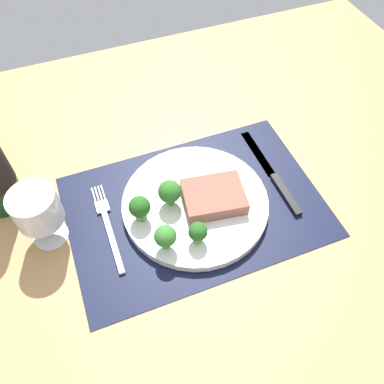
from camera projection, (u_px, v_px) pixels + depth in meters
ground_plane at (195, 211)px, 74.42cm from camera, size 140.00×110.00×3.00cm
placemat at (195, 206)px, 73.09cm from camera, size 46.53×31.68×0.30cm
plate at (195, 203)px, 72.33cm from camera, size 26.88×26.88×1.60cm
steak at (214, 197)px, 70.61cm from camera, size 12.03×10.04×2.64cm
broccoli_center at (170, 192)px, 68.73cm from camera, size 4.21×4.21×5.53cm
broccoli_near_fork at (140, 210)px, 66.73cm from camera, size 3.81×3.81×5.29cm
broccoli_back_left at (198, 232)px, 64.73cm from camera, size 3.31×3.31×4.44cm
broccoli_near_steak at (165, 237)px, 63.46cm from camera, size 3.77×3.77×5.29cm
fork at (108, 225)px, 70.11cm from camera, size 2.40×19.20×0.50cm
knife at (275, 177)px, 76.62cm from camera, size 1.80×23.00×0.80cm
wine_glass at (37, 211)px, 63.04cm from camera, size 7.69×7.69×11.77cm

